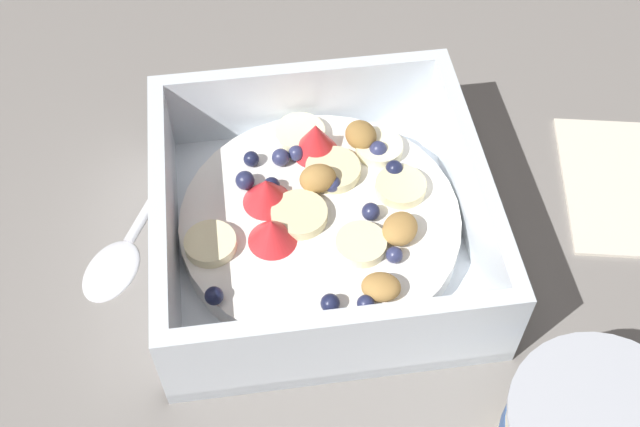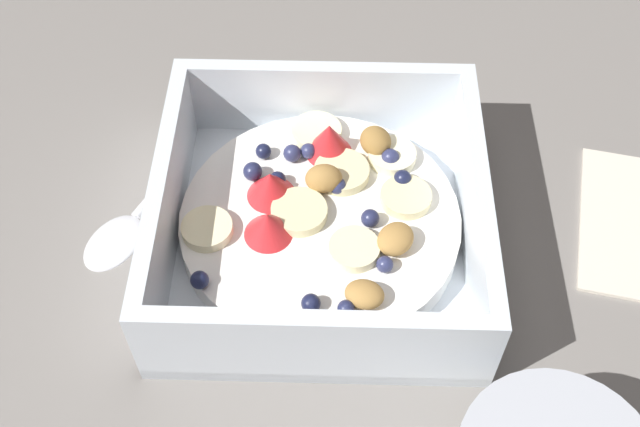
# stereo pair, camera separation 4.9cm
# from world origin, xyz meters

# --- Properties ---
(ground_plane) EXTENTS (2.40, 2.40, 0.00)m
(ground_plane) POSITION_xyz_m (0.00, 0.00, 0.00)
(ground_plane) COLOR gray
(fruit_bowl) EXTENTS (0.20, 0.20, 0.07)m
(fruit_bowl) POSITION_xyz_m (-0.02, -0.02, 0.02)
(fruit_bowl) COLOR white
(fruit_bowl) RESTS_ON ground
(spoon) EXTENTS (0.09, 0.16, 0.01)m
(spoon) POSITION_xyz_m (0.10, -0.03, 0.00)
(spoon) COLOR silver
(spoon) RESTS_ON ground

